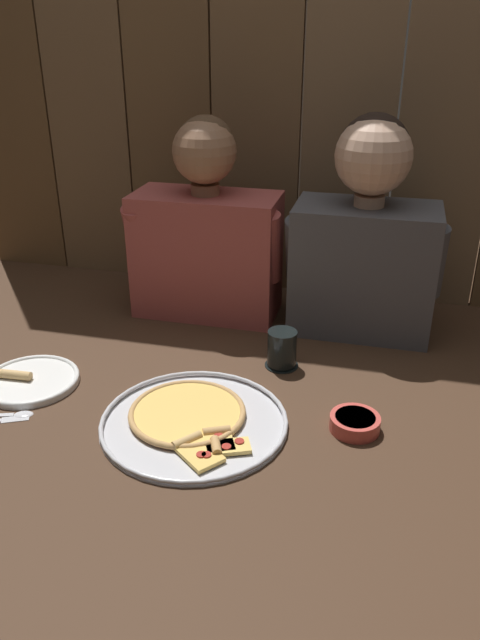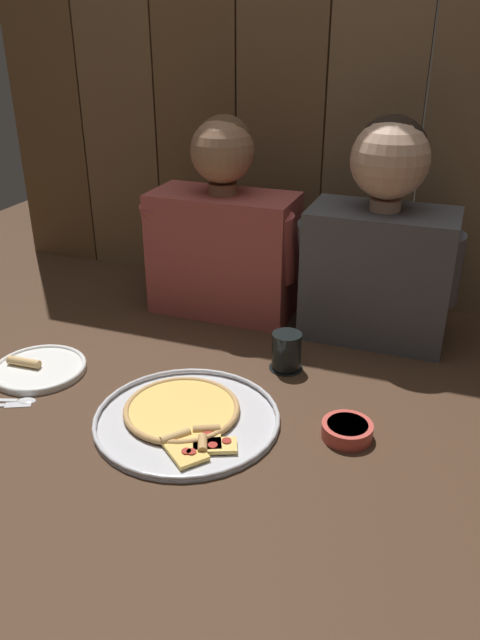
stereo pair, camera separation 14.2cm
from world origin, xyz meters
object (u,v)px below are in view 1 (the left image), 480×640
(dinner_plate, at_px, (30,380))
(drinking_glass, at_px, (282,349))
(dipping_bowl, at_px, (355,422))
(diner_left, at_px, (206,231))
(diner_right, at_px, (366,236))
(pizza_tray, at_px, (192,419))

(dinner_plate, bearing_deg, drinking_glass, 22.12)
(drinking_glass, xyz_separation_m, dipping_bowl, (0.20, -0.23, -0.03))
(dinner_plate, xyz_separation_m, diner_left, (0.30, 0.51, 0.24))
(diner_left, xyz_separation_m, diner_right, (0.45, 0.00, 0.02))
(dipping_bowl, distance_m, diner_left, 0.74)
(drinking_glass, distance_m, diner_right, 0.39)
(dinner_plate, bearing_deg, dipping_bowl, 0.27)
(dinner_plate, height_order, diner_left, diner_left)
(dinner_plate, bearing_deg, diner_left, 59.35)
(dinner_plate, xyz_separation_m, diner_right, (0.75, 0.51, 0.27))
(drinking_glass, bearing_deg, pizza_tray, -116.03)
(drinking_glass, height_order, dipping_bowl, drinking_glass)
(dinner_plate, relative_size, diner_right, 0.39)
(dinner_plate, height_order, diner_right, diner_right)
(dipping_bowl, xyz_separation_m, diner_right, (-0.03, 0.50, 0.26))
(dinner_plate, distance_m, diner_left, 0.64)
(dinner_plate, distance_m, drinking_glass, 0.63)
(pizza_tray, xyz_separation_m, dipping_bowl, (0.35, 0.06, 0.01))
(pizza_tray, distance_m, dinner_plate, 0.44)
(diner_left, bearing_deg, dipping_bowl, -46.15)
(dipping_bowl, bearing_deg, diner_left, 133.85)
(drinking_glass, bearing_deg, diner_right, 57.66)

